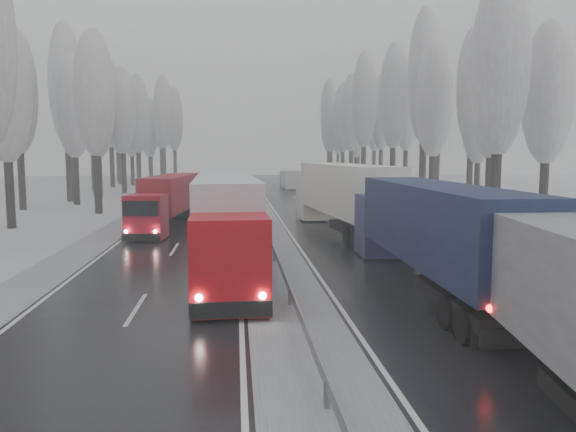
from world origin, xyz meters
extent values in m
cube|color=black|center=(5.25, 30.00, 0.01)|extent=(7.50, 200.00, 0.03)
cube|color=black|center=(-5.25, 30.00, 0.01)|extent=(7.50, 200.00, 0.03)
cube|color=#ADB1B6|center=(0.00, 30.00, 0.02)|extent=(3.00, 200.00, 0.04)
cube|color=#ADB1B6|center=(10.20, 30.00, 0.02)|extent=(2.40, 200.00, 0.04)
cube|color=#ADB1B6|center=(-10.20, 30.00, 0.02)|extent=(2.40, 200.00, 0.04)
cube|color=slate|center=(0.00, 30.00, 0.60)|extent=(0.06, 200.00, 0.32)
cube|color=slate|center=(0.00, 28.00, 0.30)|extent=(0.12, 0.12, 0.60)
cube|color=slate|center=(0.00, 60.00, 0.30)|extent=(0.12, 0.12, 0.60)
cylinder|color=black|center=(14.51, 27.03, 2.81)|extent=(0.68, 0.68, 5.62)
ellipsoid|color=gray|center=(14.51, 27.03, 10.84)|extent=(3.60, 3.60, 11.48)
cylinder|color=black|center=(20.02, 31.03, 2.47)|extent=(0.64, 0.64, 4.94)
ellipsoid|color=gray|center=(20.02, 31.03, 9.53)|extent=(3.60, 3.60, 10.09)
cylinder|color=black|center=(17.90, 35.17, 2.66)|extent=(0.66, 0.66, 5.32)
ellipsoid|color=gray|center=(17.90, 35.17, 10.27)|extent=(3.60, 3.60, 10.88)
cylinder|color=black|center=(20.12, 39.17, 3.16)|extent=(0.72, 0.72, 6.31)
ellipsoid|color=gray|center=(20.12, 39.17, 12.17)|extent=(3.60, 3.60, 12.90)
cylinder|color=black|center=(17.02, 45.60, 2.69)|extent=(0.67, 0.67, 5.38)
ellipsoid|color=gray|center=(17.02, 45.60, 10.37)|extent=(3.60, 3.60, 10.98)
cylinder|color=black|center=(23.31, 49.60, 2.30)|extent=(0.62, 0.62, 4.59)
ellipsoid|color=gray|center=(23.31, 49.60, 8.86)|extent=(3.60, 3.60, 9.39)
cylinder|color=black|center=(17.90, 51.02, 3.47)|extent=(0.76, 0.76, 6.95)
ellipsoid|color=gray|center=(17.90, 51.02, 13.40)|extent=(3.60, 3.60, 14.19)
cylinder|color=black|center=(24.81, 55.02, 3.30)|extent=(0.74, 0.74, 6.59)
ellipsoid|color=gray|center=(24.81, 55.02, 12.71)|extent=(3.60, 3.60, 13.46)
cylinder|color=black|center=(17.56, 61.27, 3.18)|extent=(0.72, 0.72, 6.37)
ellipsoid|color=gray|center=(17.56, 61.27, 12.28)|extent=(3.60, 3.60, 13.01)
cylinder|color=black|center=(24.72, 65.27, 2.99)|extent=(0.70, 0.70, 5.97)
ellipsoid|color=gray|center=(24.72, 65.27, 11.52)|extent=(3.60, 3.60, 12.20)
cylinder|color=black|center=(16.34, 71.95, 3.33)|extent=(0.74, 0.74, 6.65)
ellipsoid|color=gray|center=(16.34, 71.95, 12.83)|extent=(3.60, 3.60, 13.59)
cylinder|color=black|center=(23.71, 75.95, 3.07)|extent=(0.71, 0.71, 6.14)
ellipsoid|color=gray|center=(23.71, 75.95, 11.84)|extent=(3.60, 3.60, 12.54)
cylinder|color=black|center=(16.56, 81.70, 3.03)|extent=(0.71, 0.71, 6.05)
ellipsoid|color=gray|center=(16.56, 81.70, 11.68)|extent=(3.60, 3.60, 12.37)
cylinder|color=black|center=(22.48, 85.70, 3.15)|extent=(0.72, 0.72, 6.30)
ellipsoid|color=gray|center=(22.48, 85.70, 12.15)|extent=(3.60, 3.60, 12.87)
cylinder|color=black|center=(16.63, 89.21, 2.94)|extent=(0.70, 0.70, 5.88)
ellipsoid|color=gray|center=(16.63, 89.21, 11.33)|extent=(3.60, 3.60, 12.00)
cylinder|color=black|center=(19.77, 93.21, 2.43)|extent=(0.64, 0.64, 4.86)
ellipsoid|color=gray|center=(19.77, 93.21, 9.37)|extent=(3.60, 3.60, 9.92)
cylinder|color=black|center=(15.73, 96.32, 2.99)|extent=(0.70, 0.70, 5.98)
ellipsoid|color=gray|center=(15.73, 96.32, 11.53)|extent=(3.60, 3.60, 12.21)
cylinder|color=black|center=(24.94, 100.32, 3.09)|extent=(0.71, 0.71, 6.19)
ellipsoid|color=gray|center=(24.94, 100.32, 11.93)|extent=(3.60, 3.60, 12.64)
cylinder|color=black|center=(17.04, 106.16, 3.43)|extent=(0.75, 0.75, 6.86)
ellipsoid|color=gray|center=(17.04, 106.16, 13.22)|extent=(3.60, 3.60, 14.01)
cylinder|color=black|center=(24.02, 110.16, 2.77)|extent=(0.68, 0.68, 5.55)
ellipsoid|color=gray|center=(24.02, 110.16, 10.70)|extent=(3.60, 3.60, 11.33)
cylinder|color=black|center=(18.73, 116.73, 3.05)|extent=(0.71, 0.71, 6.09)
ellipsoid|color=gray|center=(18.73, 116.73, 11.75)|extent=(3.60, 3.60, 12.45)
cylinder|color=black|center=(21.55, 120.73, 2.74)|extent=(0.67, 0.67, 5.49)
ellipsoid|color=gray|center=(21.55, 120.73, 10.58)|extent=(3.60, 3.60, 11.21)
cylinder|color=black|center=(-17.75, 34.20, 2.52)|extent=(0.65, 0.65, 5.03)
ellipsoid|color=gray|center=(-17.75, 34.20, 9.70)|extent=(3.60, 3.60, 10.28)
cylinder|color=black|center=(-13.94, 43.73, 2.72)|extent=(0.67, 0.67, 5.44)
ellipsoid|color=gray|center=(-13.94, 43.73, 10.49)|extent=(3.60, 3.60, 11.11)
cylinder|color=black|center=(-21.85, 47.73, 2.86)|extent=(0.69, 0.69, 5.72)
ellipsoid|color=gray|center=(-21.85, 47.73, 11.04)|extent=(3.60, 3.60, 11.69)
cylinder|color=black|center=(-18.26, 52.71, 2.61)|extent=(0.66, 0.66, 5.23)
ellipsoid|color=gray|center=(-18.26, 52.71, 10.08)|extent=(3.60, 3.60, 10.68)
cylinder|color=black|center=(-20.05, 56.71, 3.30)|extent=(0.74, 0.74, 6.60)
ellipsoid|color=gray|center=(-20.05, 56.71, 12.74)|extent=(3.60, 3.60, 13.49)
cylinder|color=black|center=(-18.16, 62.35, 2.58)|extent=(0.65, 0.65, 5.16)
ellipsoid|color=gray|center=(-18.16, 62.35, 9.95)|extent=(3.60, 3.60, 10.54)
cylinder|color=black|center=(-19.54, 66.35, 2.90)|extent=(0.69, 0.69, 5.79)
ellipsoid|color=gray|center=(-19.54, 66.35, 11.18)|extent=(3.60, 3.60, 11.84)
cylinder|color=black|center=(-16.58, 69.11, 2.82)|extent=(0.68, 0.68, 5.64)
ellipsoid|color=gray|center=(-16.58, 69.11, 10.89)|extent=(3.60, 3.60, 11.53)
cylinder|color=black|center=(-21.42, 73.11, 3.28)|extent=(0.73, 0.73, 6.56)
ellipsoid|color=gray|center=(-21.42, 73.11, 12.65)|extent=(3.60, 3.60, 13.40)
cylinder|color=black|center=(-16.33, 79.19, 2.90)|extent=(0.69, 0.69, 5.79)
ellipsoid|color=gray|center=(-16.33, 79.19, 11.17)|extent=(3.60, 3.60, 11.84)
cylinder|color=black|center=(-21.09, 83.19, 3.32)|extent=(0.74, 0.74, 6.65)
ellipsoid|color=gray|center=(-21.09, 83.19, 12.82)|extent=(3.60, 3.60, 13.58)
cylinder|color=black|center=(-18.93, 88.54, 2.56)|extent=(0.65, 0.65, 5.12)
ellipsoid|color=gray|center=(-18.93, 88.54, 9.88)|extent=(3.60, 3.60, 10.46)
cylinder|color=black|center=(-21.82, 92.54, 2.92)|extent=(0.69, 0.69, 5.84)
ellipsoid|color=gray|center=(-21.82, 92.54, 11.26)|extent=(3.60, 3.60, 11.92)
cylinder|color=black|center=(-15.07, 99.33, 3.34)|extent=(0.74, 0.74, 6.67)
ellipsoid|color=gray|center=(-15.07, 99.33, 12.87)|extent=(3.60, 3.60, 13.63)
cylinder|color=black|center=(-24.20, 103.33, 3.15)|extent=(0.72, 0.72, 6.31)
ellipsoid|color=gray|center=(-24.20, 103.33, 12.16)|extent=(3.60, 3.60, 12.88)
cylinder|color=black|center=(-14.05, 108.72, 3.14)|extent=(0.72, 0.72, 6.29)
ellipsoid|color=gray|center=(-14.05, 108.72, 12.12)|extent=(3.60, 3.60, 12.84)
cylinder|color=black|center=(-19.66, 112.72, 2.43)|extent=(0.64, 0.64, 4.86)
ellipsoid|color=gray|center=(-19.66, 112.72, 9.36)|extent=(3.60, 3.60, 9.92)
cylinder|color=black|center=(-17.56, 115.31, 3.31)|extent=(0.74, 0.74, 6.63)
ellipsoid|color=gray|center=(-17.56, 115.31, 12.78)|extent=(3.60, 3.60, 13.54)
cylinder|color=black|center=(-20.33, 119.31, 2.89)|extent=(0.69, 0.69, 5.79)
ellipsoid|color=gray|center=(-20.33, 119.31, 11.16)|extent=(3.60, 3.60, 11.82)
cube|color=#48484D|center=(6.55, 11.85, 1.53)|extent=(2.63, 2.71, 2.79)
cube|color=black|center=(6.71, 13.00, 2.19)|extent=(2.13, 0.38, 0.93)
cube|color=black|center=(6.73, 13.10, 0.42)|extent=(2.32, 0.46, 0.46)
cube|color=slate|center=(5.56, 4.67, 2.51)|extent=(4.00, 12.30, 2.60)
cylinder|color=black|center=(5.48, 11.25, 0.48)|extent=(0.45, 1.00, 0.97)
cylinder|color=black|center=(7.42, 10.98, 0.48)|extent=(0.45, 1.00, 0.97)
sphere|color=white|center=(5.85, 13.24, 0.79)|extent=(0.20, 0.20, 0.20)
sphere|color=white|center=(7.60, 13.00, 0.79)|extent=(0.20, 0.20, 0.20)
cube|color=#1B1B43|center=(5.68, 20.86, 1.67)|extent=(2.56, 2.66, 3.04)
cube|color=black|center=(5.69, 22.12, 2.38)|extent=(2.33, 0.12, 1.01)
cube|color=black|center=(5.70, 22.23, 0.46)|extent=(2.53, 0.18, 0.51)
cube|color=#15183A|center=(5.61, 12.96, 2.73)|extent=(2.70, 13.18, 2.83)
cube|color=black|center=(5.55, 6.33, 0.56)|extent=(2.33, 0.14, 0.46)
cube|color=black|center=(5.58, 9.32, 0.76)|extent=(2.28, 5.59, 0.46)
cube|color=black|center=(5.55, 6.89, 0.35)|extent=(2.33, 0.08, 0.61)
cylinder|color=black|center=(4.61, 20.06, 0.53)|extent=(0.36, 1.06, 1.05)
cylinder|color=black|center=(6.74, 20.04, 0.53)|extent=(0.36, 1.06, 1.05)
cylinder|color=black|center=(4.51, 8.92, 0.53)|extent=(0.36, 1.06, 1.05)
cylinder|color=black|center=(6.63, 8.90, 0.53)|extent=(0.36, 1.06, 1.05)
cylinder|color=black|center=(4.50, 7.61, 0.53)|extent=(0.36, 1.06, 1.05)
cylinder|color=black|center=(6.62, 7.59, 0.53)|extent=(0.36, 1.06, 1.05)
sphere|color=#FF0C05|center=(4.58, 6.27, 1.37)|extent=(0.20, 0.20, 0.20)
sphere|color=#FF0C05|center=(6.51, 6.25, 1.37)|extent=(0.20, 0.20, 0.20)
sphere|color=white|center=(4.73, 22.26, 0.86)|extent=(0.22, 0.22, 0.22)
sphere|color=white|center=(6.66, 22.25, 0.86)|extent=(0.22, 0.22, 0.22)
cube|color=beige|center=(4.47, 37.43, 1.84)|extent=(3.05, 3.15, 3.35)
cube|color=black|center=(4.34, 38.82, 2.62)|extent=(2.57, 0.36, 1.12)
cube|color=black|center=(4.32, 38.93, 0.50)|extent=(2.79, 0.43, 0.56)
cube|color=beige|center=(5.30, 28.76, 3.01)|extent=(4.22, 14.71, 3.12)
cube|color=black|center=(6.00, 21.48, 0.61)|extent=(2.57, 0.38, 0.50)
cube|color=black|center=(5.68, 24.76, 0.84)|extent=(3.03, 6.34, 0.50)
cube|color=black|center=(5.94, 22.10, 0.39)|extent=(2.56, 0.31, 0.67)
cylinder|color=black|center=(3.39, 36.43, 0.58)|extent=(0.50, 1.19, 1.16)
cylinder|color=black|center=(5.72, 36.65, 0.58)|extent=(0.50, 1.19, 1.16)
cylinder|color=black|center=(4.56, 24.21, 0.58)|extent=(0.50, 1.19, 1.16)
cylinder|color=black|center=(6.89, 24.43, 0.58)|extent=(0.50, 1.19, 1.16)
cylinder|color=black|center=(4.70, 22.76, 0.58)|extent=(0.50, 1.19, 1.16)
cylinder|color=black|center=(7.03, 22.98, 0.58)|extent=(0.50, 1.19, 1.16)
sphere|color=#FF0C05|center=(4.95, 21.31, 1.51)|extent=(0.22, 0.22, 0.22)
sphere|color=#FF0C05|center=(7.06, 21.51, 1.51)|extent=(0.22, 0.22, 0.22)
sphere|color=white|center=(3.27, 38.86, 0.95)|extent=(0.25, 0.25, 0.25)
sphere|color=white|center=(5.38, 39.06, 0.95)|extent=(0.25, 0.25, 0.25)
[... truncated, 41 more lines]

